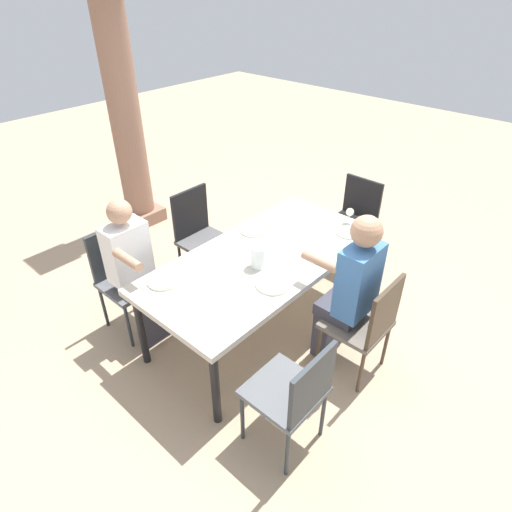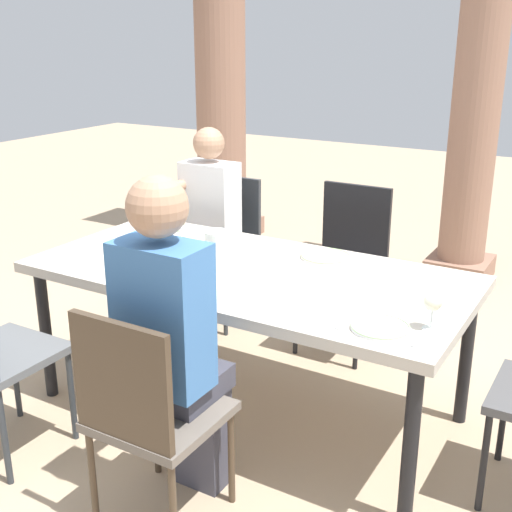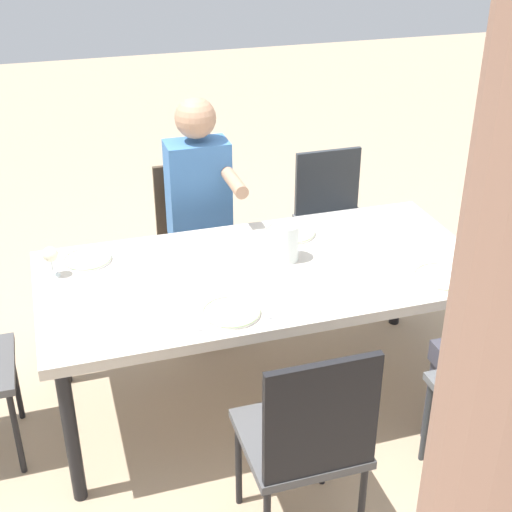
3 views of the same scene
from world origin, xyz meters
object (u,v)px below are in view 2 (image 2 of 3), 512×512
object	(u,v)px
chair_west_north	(223,239)
diner_woman_green	(204,225)
dining_table	(248,281)
chair_mid_south	(146,409)
plate_1	(167,278)
stone_column_near	(220,74)
water_pitcher	(218,252)
plate_2	(325,256)
chair_mid_north	(347,257)
wine_glass_3	(433,303)
plate_3	(380,327)
stone_column_centre	(478,91)
diner_man_white	(173,336)
plate_0	(165,228)

from	to	relation	value
chair_west_north	diner_woman_green	size ratio (longest dim) A/B	0.73
chair_west_north	dining_table	bearing A→B (deg)	-50.87
chair_mid_south	plate_1	bearing A→B (deg)	120.72
stone_column_near	water_pitcher	world-z (taller)	stone_column_near
stone_column_near	plate_2	xyz separation A→B (m)	(1.99, -2.10, -0.71)
chair_mid_north	wine_glass_3	bearing A→B (deg)	-54.40
plate_3	water_pitcher	distance (m)	0.95
chair_west_north	stone_column_centre	bearing A→B (deg)	51.85
plate_1	plate_2	xyz separation A→B (m)	(0.49, 0.64, 0.00)
stone_column_centre	wine_glass_3	bearing A→B (deg)	-79.27
dining_table	diner_man_white	bearing A→B (deg)	-80.90
diner_woman_green	stone_column_centre	size ratio (longest dim) A/B	0.44
plate_2	wine_glass_3	world-z (taller)	wine_glass_3
chair_mid_south	water_pitcher	distance (m)	0.95
plate_0	chair_mid_north	bearing A→B (deg)	34.41
plate_0	plate_2	size ratio (longest dim) A/B	1.02
plate_0	water_pitcher	world-z (taller)	water_pitcher
plate_0	plate_3	bearing A→B (deg)	-22.99
diner_woman_green	chair_mid_north	bearing A→B (deg)	13.33
diner_woman_green	stone_column_near	size ratio (longest dim) A/B	0.43
diner_woman_green	stone_column_centre	bearing A→B (deg)	55.25
plate_0	plate_1	distance (m)	0.81
dining_table	diner_woman_green	size ratio (longest dim) A/B	1.64
plate_1	plate_3	distance (m)	1.02
plate_3	wine_glass_3	world-z (taller)	wine_glass_3
plate_2	stone_column_centre	bearing A→B (deg)	84.81
stone_column_near	wine_glass_3	xyz separation A→B (m)	(2.68, -2.65, -0.61)
diner_man_white	wine_glass_3	size ratio (longest dim) A/B	9.15
chair_west_north	chair_mid_north	bearing A→B (deg)	0.20
plate_2	diner_woman_green	bearing A→B (deg)	158.98
stone_column_near	plate_2	bearing A→B (deg)	-46.49
diner_man_white	plate_0	size ratio (longest dim) A/B	5.42
stone_column_centre	plate_0	bearing A→B (deg)	-119.43
chair_west_north	diner_woman_green	bearing A→B (deg)	-90.87
chair_west_north	diner_woman_green	xyz separation A→B (m)	(-0.00, -0.20, 0.14)
chair_mid_north	stone_column_near	size ratio (longest dim) A/B	0.32
plate_1	plate_3	xyz separation A→B (m)	(1.02, -0.01, 0.00)
plate_0	stone_column_near	bearing A→B (deg)	115.34
plate_3	chair_mid_north	bearing A→B (deg)	117.80
plate_1	plate_2	world-z (taller)	same
chair_west_north	plate_3	bearing A→B (deg)	-39.11
chair_mid_north	diner_woman_green	size ratio (longest dim) A/B	0.76
stone_column_centre	plate_2	xyz separation A→B (m)	(-0.19, -2.10, -0.65)
chair_west_north	plate_1	xyz separation A→B (m)	(0.51, -1.23, 0.22)
chair_mid_south	plate_3	bearing A→B (deg)	42.50
water_pitcher	chair_mid_north	bearing A→B (deg)	75.63
dining_table	wine_glass_3	size ratio (longest dim) A/B	14.00
plate_3	wine_glass_3	distance (m)	0.21
dining_table	chair_mid_south	xyz separation A→B (m)	(0.12, -0.92, -0.17)
chair_mid_north	plate_1	distance (m)	1.30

